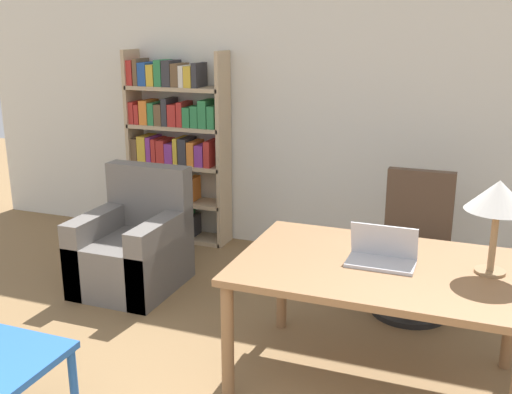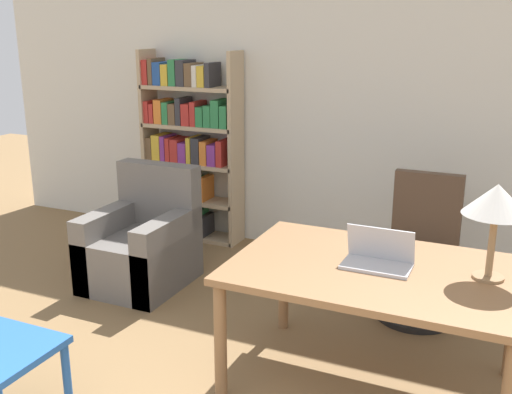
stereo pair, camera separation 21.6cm
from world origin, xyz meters
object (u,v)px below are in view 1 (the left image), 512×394
Objects in this scene: office_chair at (414,251)px; desk at (379,279)px; laptop at (382,255)px; bookshelf at (173,150)px; table_lamp at (498,198)px; armchair at (134,250)px.

desk is at bearing -94.24° from office_chair.
bookshelf is (-2.28, 1.82, 0.08)m from laptop.
table_lamp reaches higher than armchair.
laptop reaches higher than desk.
table_lamp is at bearing 7.75° from laptop.
table_lamp is at bearing -31.45° from bookshelf.
desk is 0.13m from laptop.
desk is at bearing -18.80° from armchair.
bookshelf is (-2.28, 1.83, 0.21)m from desk.
laptop is 2.21m from armchair.
armchair reaches higher than desk.
laptop is at bearing 79.05° from desk.
bookshelf reaches higher than desk.
table_lamp is 3.35m from bookshelf.
desk is 1.67× the size of armchair.
laptop is 0.20× the size of bookshelf.
laptop is 0.36× the size of office_chair.
table_lamp is 0.54× the size of armchair.
bookshelf reaches higher than laptop.
laptop is at bearing -38.51° from bookshelf.
table_lamp is at bearing 9.38° from desk.
desk is 0.87× the size of bookshelf.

